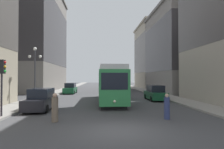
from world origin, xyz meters
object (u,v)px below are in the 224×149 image
at_px(pedestrian_crossing_far, 55,108).
at_px(pedestrian_crossing_near, 167,107).
at_px(parked_car_left_mid, 41,100).
at_px(transit_bus, 118,81).
at_px(lamp_post_left_near, 35,66).
at_px(traffic_light_near_left, 2,73).
at_px(parked_car_left_near, 70,89).
at_px(streetcar, 110,83).
at_px(parked_car_right_far, 155,93).

bearing_deg(pedestrian_crossing_far, pedestrian_crossing_near, 99.77).
relative_size(parked_car_left_mid, pedestrian_crossing_far, 2.60).
height_order(transit_bus, lamp_post_left_near, lamp_post_left_near).
xyz_separation_m(transit_bus, traffic_light_near_left, (-10.70, -28.18, 1.13)).
distance_m(parked_car_left_near, pedestrian_crossing_far, 21.91).
bearing_deg(traffic_light_near_left, pedestrian_crossing_near, -5.48).
relative_size(streetcar, parked_car_left_near, 2.68).
height_order(parked_car_right_far, traffic_light_near_left, traffic_light_near_left).
bearing_deg(pedestrian_crossing_far, streetcar, 165.30).
relative_size(streetcar, parked_car_left_mid, 2.77).
bearing_deg(transit_bus, traffic_light_near_left, -111.04).
xyz_separation_m(parked_car_left_near, traffic_light_near_left, (-1.68, -20.45, 2.24)).
bearing_deg(transit_bus, lamp_post_left_near, -118.09).
height_order(parked_car_left_near, pedestrian_crossing_far, parked_car_left_near).
height_order(transit_bus, parked_car_right_far, transit_bus).
height_order(streetcar, pedestrian_crossing_far, streetcar).
xyz_separation_m(parked_car_left_mid, pedestrian_crossing_near, (9.34, -4.31, -0.06)).
bearing_deg(lamp_post_left_near, parked_car_right_far, 9.08).
distance_m(parked_car_right_far, pedestrian_crossing_near, 11.03).
height_order(pedestrian_crossing_near, traffic_light_near_left, traffic_light_near_left).
bearing_deg(parked_car_right_far, transit_bus, -81.08).
bearing_deg(pedestrian_crossing_far, lamp_post_left_near, -148.02).
relative_size(streetcar, pedestrian_crossing_far, 7.18).
xyz_separation_m(parked_car_left_mid, lamp_post_left_near, (-1.90, 4.27, 3.11)).
distance_m(parked_car_left_mid, pedestrian_crossing_far, 5.07).
bearing_deg(transit_bus, pedestrian_crossing_far, -103.36).
xyz_separation_m(transit_bus, lamp_post_left_near, (-10.92, -20.67, 2.01)).
bearing_deg(parked_car_left_near, parked_car_left_mid, -88.81).
relative_size(pedestrian_crossing_near, pedestrian_crossing_far, 0.95).
distance_m(parked_car_left_near, parked_car_right_far, 15.94).
bearing_deg(parked_car_left_mid, parked_car_right_far, 29.57).
relative_size(traffic_light_near_left, lamp_post_left_near, 0.65).
bearing_deg(transit_bus, parked_car_left_mid, -110.13).
bearing_deg(transit_bus, parked_car_right_far, -81.78).
bearing_deg(parked_car_right_far, traffic_light_near_left, 36.24).
bearing_deg(transit_bus, pedestrian_crossing_near, -89.62).
bearing_deg(streetcar, traffic_light_near_left, -132.26).
height_order(parked_car_right_far, lamp_post_left_near, lamp_post_left_near).
relative_size(pedestrian_crossing_near, lamp_post_left_near, 0.29).
bearing_deg(streetcar, transit_bus, 82.06).
distance_m(pedestrian_crossing_near, lamp_post_left_near, 14.49).
bearing_deg(parked_car_left_near, streetcar, -61.31).
bearing_deg(parked_car_right_far, pedestrian_crossing_near, 77.72).
bearing_deg(traffic_light_near_left, transit_bus, 69.22).
height_order(streetcar, pedestrian_crossing_near, streetcar).
relative_size(streetcar, pedestrian_crossing_near, 7.59).
bearing_deg(streetcar, parked_car_left_near, 117.78).
xyz_separation_m(streetcar, parked_car_left_mid, (-6.18, -5.33, -1.26)).
bearing_deg(lamp_post_left_near, transit_bus, 62.16).
relative_size(parked_car_right_far, traffic_light_near_left, 1.22).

